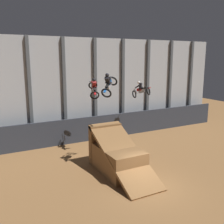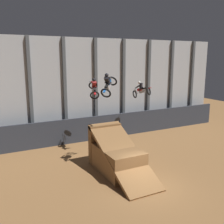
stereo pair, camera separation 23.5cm
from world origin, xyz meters
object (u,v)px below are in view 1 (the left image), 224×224
rider_bike_left_air (109,84)px  rider_bike_right_air (141,90)px  dirt_ramp (116,156)px  rider_bike_center_air (94,88)px

rider_bike_left_air → rider_bike_right_air: 6.52m
dirt_ramp → rider_bike_right_air: (5.15, 4.74, 3.70)m
rider_bike_center_air → rider_bike_right_air: bearing=27.2°
rider_bike_left_air → rider_bike_center_air: (0.21, 2.97, -0.55)m
dirt_ramp → rider_bike_center_air: 5.80m
rider_bike_left_air → rider_bike_center_air: 3.02m
rider_bike_right_air → rider_bike_left_air: bearing=-177.7°
dirt_ramp → rider_bike_center_air: bearing=87.6°
dirt_ramp → rider_bike_right_air: bearing=42.6°
rider_bike_center_air → rider_bike_left_air: bearing=-76.2°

